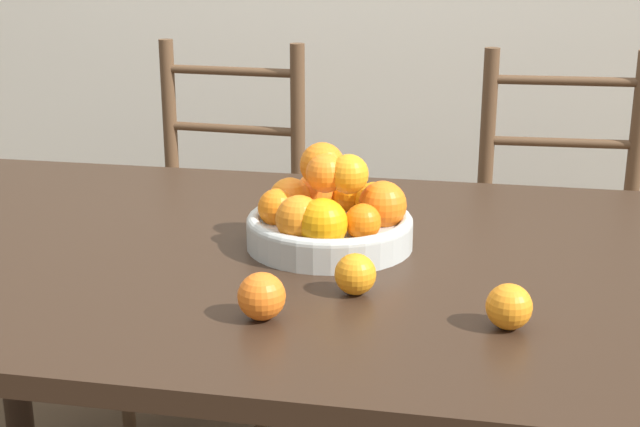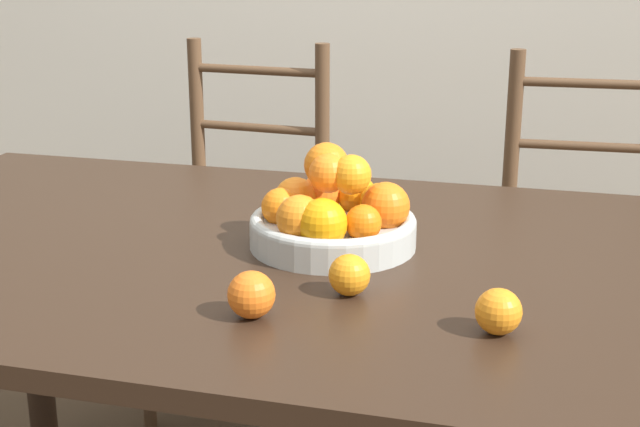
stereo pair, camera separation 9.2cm
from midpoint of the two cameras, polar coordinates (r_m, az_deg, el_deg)
The scene contains 7 objects.
dining_table at distance 1.59m, azimuth -1.55°, elevation -5.37°, with size 1.72×1.02×0.78m.
fruit_bowl at distance 1.54m, azimuth 2.57°, elevation -0.15°, with size 0.29×0.29×0.18m.
orange_loose_0 at distance 1.26m, azimuth -2.33°, elevation -5.24°, with size 0.07×0.07×0.07m.
orange_loose_1 at distance 1.25m, azimuth 13.46°, elevation -6.15°, with size 0.06×0.06×0.06m.
orange_loose_2 at distance 1.35m, azimuth 3.87°, elevation -3.97°, with size 0.06×0.06×0.06m.
chair_left at distance 2.48m, azimuth -3.96°, elevation -2.14°, with size 0.45×0.43×1.02m.
chair_right at distance 2.36m, azimuth 17.43°, elevation -3.95°, with size 0.44×0.42×1.02m.
Camera 2 is at (0.46, -1.39, 1.30)m, focal length 50.00 mm.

